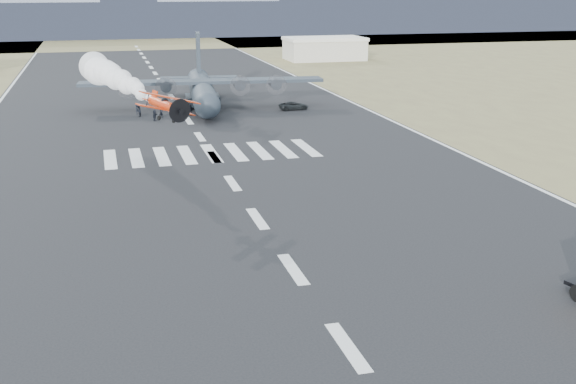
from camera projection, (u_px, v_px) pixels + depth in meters
name	position (u px, v px, depth m)	size (l,w,h in m)	color
ground	(348.00, 347.00, 41.27)	(500.00, 500.00, 0.00)	black
scrub_far	(132.00, 40.00, 254.70)	(500.00, 80.00, 0.00)	brown
runway_markings	(200.00, 137.00, 96.95)	(60.00, 260.00, 0.01)	silver
ridge_seg_d	(127.00, 17.00, 280.72)	(150.00, 50.00, 13.00)	slate
ridge_seg_e	(288.00, 13.00, 296.33)	(150.00, 50.00, 15.00)	slate
ridge_seg_f	(433.00, 9.00, 311.94)	(150.00, 50.00, 17.00)	slate
ridge_seg_g	(564.00, 12.00, 328.40)	(150.00, 50.00, 13.00)	slate
hangar_right	(324.00, 48.00, 190.87)	(20.50, 12.50, 5.90)	beige
aerobatic_biplane	(166.00, 105.00, 66.30)	(5.98, 5.64, 3.10)	red
smoke_trail	(103.00, 73.00, 87.75)	(8.14, 29.97, 3.84)	white
transport_aircraft	(202.00, 89.00, 119.49)	(39.59, 32.54, 11.42)	#222833
support_vehicle	(294.00, 106.00, 117.14)	(2.16, 4.68, 1.30)	black
crew_a	(161.00, 113.00, 110.28)	(0.58, 0.48, 1.59)	black
crew_b	(200.00, 110.00, 111.98)	(0.92, 0.57, 1.90)	black
crew_c	(137.00, 109.00, 113.09)	(1.03, 0.48, 1.59)	black
crew_d	(191.00, 110.00, 111.88)	(1.01, 0.52, 1.73)	black
crew_e	(205.00, 107.00, 115.19)	(0.80, 0.49, 1.64)	black
crew_f	(155.00, 115.00, 107.90)	(1.49, 0.48, 1.61)	black
crew_g	(202.00, 110.00, 111.39)	(0.67, 0.55, 1.85)	black
crew_h	(139.00, 111.00, 110.94)	(0.86, 0.53, 1.77)	black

